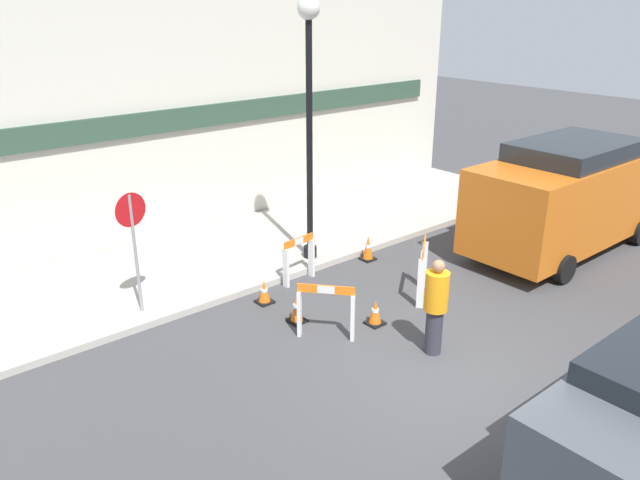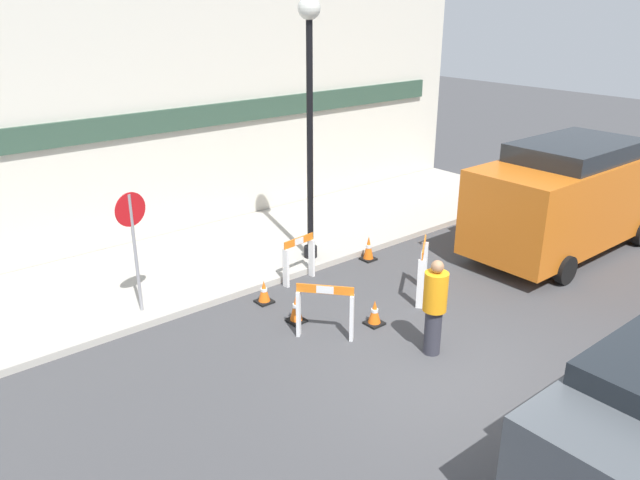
% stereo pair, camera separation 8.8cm
% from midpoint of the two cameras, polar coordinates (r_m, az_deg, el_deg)
% --- Properties ---
extents(ground_plane, '(60.00, 60.00, 0.00)m').
position_cam_midpoint_polar(ground_plane, '(9.84, 12.47, -12.49)').
color(ground_plane, '#424244').
extents(sidewalk_slab, '(18.00, 3.73, 0.13)m').
position_cam_midpoint_polar(sidewalk_slab, '(14.04, -8.29, -1.20)').
color(sidewalk_slab, '#ADA89E').
rests_on(sidewalk_slab, ground_plane).
extents(storefront_facade, '(18.00, 0.22, 5.50)m').
position_cam_midpoint_polar(storefront_facade, '(14.92, -12.90, 10.62)').
color(storefront_facade, beige).
rests_on(storefront_facade, ground_plane).
extents(streetlamp_post, '(0.44, 0.44, 5.29)m').
position_cam_midpoint_polar(streetlamp_post, '(12.63, -1.20, 12.82)').
color(streetlamp_post, black).
rests_on(streetlamp_post, sidewalk_slab).
extents(stop_sign, '(0.59, 0.14, 2.21)m').
position_cam_midpoint_polar(stop_sign, '(11.16, -16.92, 0.56)').
color(stop_sign, gray).
rests_on(stop_sign, sidewalk_slab).
extents(barricade_0, '(0.79, 0.22, 0.95)m').
position_cam_midpoint_polar(barricade_0, '(12.51, -2.15, -1.66)').
color(barricade_0, white).
rests_on(barricade_0, ground_plane).
extents(barricade_1, '(0.73, 0.82, 0.98)m').
position_cam_midpoint_polar(barricade_1, '(10.45, 0.30, -6.33)').
color(barricade_1, white).
rests_on(barricade_1, ground_plane).
extents(barricade_2, '(0.83, 0.69, 1.12)m').
position_cam_midpoint_polar(barricade_2, '(11.96, 9.16, -2.53)').
color(barricade_2, white).
rests_on(barricade_2, ground_plane).
extents(traffic_cone_0, '(0.30, 0.30, 0.47)m').
position_cam_midpoint_polar(traffic_cone_0, '(11.05, 4.84, -6.65)').
color(traffic_cone_0, black).
rests_on(traffic_cone_0, ground_plane).
extents(traffic_cone_1, '(0.30, 0.30, 0.54)m').
position_cam_midpoint_polar(traffic_cone_1, '(11.08, -2.36, -6.29)').
color(traffic_cone_1, black).
rests_on(traffic_cone_1, ground_plane).
extents(traffic_cone_2, '(0.30, 0.30, 0.45)m').
position_cam_midpoint_polar(traffic_cone_2, '(11.80, -5.33, -4.79)').
color(traffic_cone_2, black).
rests_on(traffic_cone_2, ground_plane).
extents(traffic_cone_3, '(0.30, 0.30, 0.56)m').
position_cam_midpoint_polar(traffic_cone_3, '(13.66, 4.23, -0.77)').
color(traffic_cone_3, black).
rests_on(traffic_cone_3, ground_plane).
extents(person_worker, '(0.40, 0.40, 1.63)m').
position_cam_midpoint_polar(person_worker, '(10.05, 10.28, -5.83)').
color(person_worker, '#33333D').
rests_on(person_worker, ground_plane).
extents(work_van, '(5.31, 2.19, 2.51)m').
position_cam_midpoint_polar(work_van, '(14.91, 21.65, 4.11)').
color(work_van, '#D16619').
rests_on(work_van, ground_plane).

